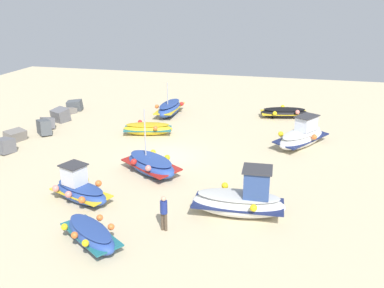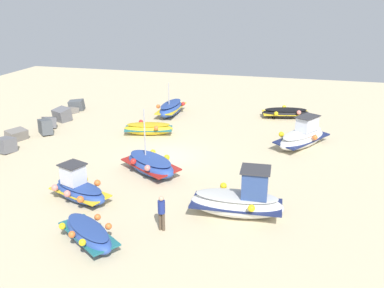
# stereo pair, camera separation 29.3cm
# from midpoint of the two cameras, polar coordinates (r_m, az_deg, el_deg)

# --- Properties ---
(ground_plane) EXTENTS (57.27, 57.27, 0.00)m
(ground_plane) POSITION_cam_midpoint_polar(r_m,az_deg,el_deg) (27.45, -3.54, -1.73)
(ground_plane) COLOR beige
(fishing_boat_0) EXTENTS (2.25, 4.12, 0.91)m
(fishing_boat_0) POSITION_cam_midpoint_polar(r_m,az_deg,el_deg) (36.66, 11.84, 4.08)
(fishing_boat_0) COLOR black
(fishing_boat_0) RESTS_ON ground_plane
(fishing_boat_1) EXTENTS (4.29, 2.09, 2.89)m
(fishing_boat_1) POSITION_cam_midpoint_polar(r_m,az_deg,el_deg) (36.67, -3.21, 4.73)
(fishing_boat_1) COLOR #2D4C9E
(fishing_boat_1) RESTS_ON ground_plane
(fishing_boat_2) EXTENTS (2.06, 3.76, 0.96)m
(fishing_boat_2) POSITION_cam_midpoint_polar(r_m,az_deg,el_deg) (31.66, -6.12, 2.02)
(fishing_boat_2) COLOR gold
(fishing_boat_2) RESTS_ON ground_plane
(fishing_boat_3) EXTENTS (2.91, 3.42, 0.93)m
(fishing_boat_3) POSITION_cam_midpoint_polar(r_m,az_deg,el_deg) (18.74, -13.66, -11.49)
(fishing_boat_3) COLOR #2D4C9E
(fishing_boat_3) RESTS_ON ground_plane
(fishing_boat_4) EXTENTS (3.57, 4.16, 3.78)m
(fishing_boat_4) POSITION_cam_midpoint_polar(r_m,az_deg,el_deg) (24.94, -5.78, -2.70)
(fishing_boat_4) COLOR #2D4C9E
(fishing_boat_4) RESTS_ON ground_plane
(fishing_boat_5) EXTENTS (4.91, 3.85, 2.07)m
(fishing_boat_5) POSITION_cam_midpoint_polar(r_m,az_deg,el_deg) (30.11, 14.04, 1.04)
(fishing_boat_5) COLOR white
(fishing_boat_5) RESTS_ON ground_plane
(fishing_boat_6) EXTENTS (2.41, 3.61, 1.89)m
(fishing_boat_6) POSITION_cam_midpoint_polar(r_m,az_deg,el_deg) (22.35, -14.96, -5.80)
(fishing_boat_6) COLOR #2D4C9E
(fishing_boat_6) RESTS_ON ground_plane
(fishing_boat_7) EXTENTS (2.34, 4.46, 2.45)m
(fishing_boat_7) POSITION_cam_midpoint_polar(r_m,az_deg,el_deg) (20.37, 6.06, -7.38)
(fishing_boat_7) COLOR white
(fishing_boat_7) RESTS_ON ground_plane
(person_walking) EXTENTS (0.32, 0.32, 1.65)m
(person_walking) POSITION_cam_midpoint_polar(r_m,az_deg,el_deg) (18.99, -4.18, -8.80)
(person_walking) COLOR brown
(person_walking) RESTS_ON ground_plane
(breakwater_rocks) EXTENTS (19.81, 2.70, 1.32)m
(breakwater_rocks) POSITION_cam_midpoint_polar(r_m,az_deg,el_deg) (32.05, -22.01, 0.81)
(breakwater_rocks) COLOR slate
(breakwater_rocks) RESTS_ON ground_plane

